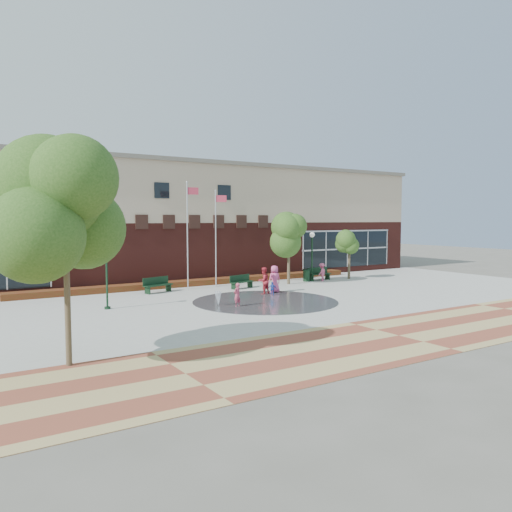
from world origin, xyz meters
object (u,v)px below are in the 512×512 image
flagpole_right (216,233)px  child_splash (237,295)px  flagpole_left (188,230)px  trash_can (307,275)px  bench_left (158,288)px  tree_big_left (65,208)px

flagpole_right → child_splash: flagpole_right is taller
flagpole_left → trash_can: (9.48, -0.85, -3.59)m
flagpole_left → bench_left: flagpole_left is taller
flagpole_right → flagpole_left: bearing=-147.4°
bench_left → tree_big_left: 16.84m
flagpole_right → child_splash: (-2.93, -7.99, -3.17)m
flagpole_left → tree_big_left: (-10.70, -14.15, 1.07)m
tree_big_left → flagpole_right: bearing=48.1°
flagpole_left → trash_can: size_ratio=7.75×
bench_left → child_splash: bearing=-93.8°
bench_left → tree_big_left: (-8.37, -13.79, 4.81)m
flagpole_right → trash_can: size_ratio=7.26×
flagpole_right → tree_big_left: size_ratio=0.95×
child_splash → bench_left: bearing=-96.6°
flagpole_right → tree_big_left: bearing=-108.7°
bench_left → trash_can: bearing=-19.8°
child_splash → trash_can: bearing=-166.4°
flagpole_left → tree_big_left: bearing=-115.7°
trash_can → flagpole_right: bearing=170.1°
tree_big_left → bench_left: bearing=58.7°
flagpole_right → bench_left: size_ratio=3.24×
trash_can → tree_big_left: bearing=-146.6°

